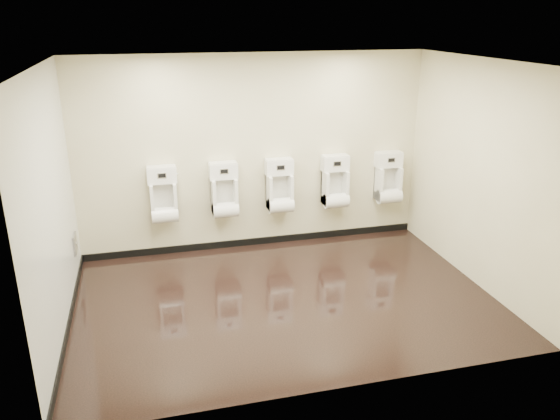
# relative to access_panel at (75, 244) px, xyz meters

# --- Properties ---
(ground) EXTENTS (5.00, 3.50, 0.00)m
(ground) POSITION_rel_access_panel_xyz_m (2.48, -1.20, -0.50)
(ground) COLOR black
(ground) RESTS_ON ground
(ceiling) EXTENTS (5.00, 3.50, 0.00)m
(ceiling) POSITION_rel_access_panel_xyz_m (2.48, -1.20, 2.30)
(ceiling) COLOR white
(back_wall) EXTENTS (5.00, 0.02, 2.80)m
(back_wall) POSITION_rel_access_panel_xyz_m (2.48, 0.55, 0.90)
(back_wall) COLOR beige
(back_wall) RESTS_ON ground
(front_wall) EXTENTS (5.00, 0.02, 2.80)m
(front_wall) POSITION_rel_access_panel_xyz_m (2.48, -2.95, 0.90)
(front_wall) COLOR beige
(front_wall) RESTS_ON ground
(left_wall) EXTENTS (0.02, 3.50, 2.80)m
(left_wall) POSITION_rel_access_panel_xyz_m (-0.02, -1.20, 0.90)
(left_wall) COLOR beige
(left_wall) RESTS_ON ground
(right_wall) EXTENTS (0.02, 3.50, 2.80)m
(right_wall) POSITION_rel_access_panel_xyz_m (4.98, -1.20, 0.90)
(right_wall) COLOR beige
(right_wall) RESTS_ON ground
(tile_overlay_left) EXTENTS (0.01, 3.50, 2.80)m
(tile_overlay_left) POSITION_rel_access_panel_xyz_m (-0.01, -1.20, 0.90)
(tile_overlay_left) COLOR white
(tile_overlay_left) RESTS_ON ground
(skirting_back) EXTENTS (5.00, 0.02, 0.10)m
(skirting_back) POSITION_rel_access_panel_xyz_m (2.48, 0.54, -0.45)
(skirting_back) COLOR black
(skirting_back) RESTS_ON ground
(skirting_left) EXTENTS (0.02, 3.50, 0.10)m
(skirting_left) POSITION_rel_access_panel_xyz_m (-0.01, -1.20, -0.45)
(skirting_left) COLOR black
(skirting_left) RESTS_ON ground
(access_panel) EXTENTS (0.04, 0.25, 0.25)m
(access_panel) POSITION_rel_access_panel_xyz_m (0.00, 0.00, 0.00)
(access_panel) COLOR #9E9EA3
(access_panel) RESTS_ON left_wall
(urinal_0) EXTENTS (0.41, 0.31, 0.76)m
(urinal_0) POSITION_rel_access_panel_xyz_m (1.17, 0.41, 0.38)
(urinal_0) COLOR white
(urinal_0) RESTS_ON back_wall
(urinal_1) EXTENTS (0.41, 0.31, 0.76)m
(urinal_1) POSITION_rel_access_panel_xyz_m (2.01, 0.41, 0.38)
(urinal_1) COLOR white
(urinal_1) RESTS_ON back_wall
(urinal_2) EXTENTS (0.41, 0.31, 0.76)m
(urinal_2) POSITION_rel_access_panel_xyz_m (2.82, 0.41, 0.38)
(urinal_2) COLOR white
(urinal_2) RESTS_ON back_wall
(urinal_3) EXTENTS (0.41, 0.31, 0.76)m
(urinal_3) POSITION_rel_access_panel_xyz_m (3.68, 0.41, 0.38)
(urinal_3) COLOR white
(urinal_3) RESTS_ON back_wall
(urinal_4) EXTENTS (0.41, 0.31, 0.76)m
(urinal_4) POSITION_rel_access_panel_xyz_m (4.53, 0.41, 0.38)
(urinal_4) COLOR white
(urinal_4) RESTS_ON back_wall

